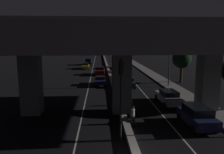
{
  "coord_description": "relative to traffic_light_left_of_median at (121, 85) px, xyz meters",
  "views": [
    {
      "loc": [
        -2.12,
        -10.57,
        6.81
      ],
      "look_at": [
        -0.22,
        21.47,
        1.52
      ],
      "focal_mm": 35.0,
      "sensor_mm": 36.0,
      "label": 1
    }
  ],
  "objects": [
    {
      "name": "lane_line_left_inner",
      "position": [
        -3.07,
        31.22,
        -3.88
      ],
      "size": [
        0.12,
        126.0,
        0.0
      ],
      "primitive_type": "cube",
      "color": "beige",
      "rests_on": "ground_plane"
    },
    {
      "name": "lane_line_right_inner",
      "position": [
        4.41,
        31.22,
        -3.88
      ],
      "size": [
        0.12,
        126.0,
        0.0
      ],
      "primitive_type": "cube",
      "color": "beige",
      "rests_on": "ground_plane"
    },
    {
      "name": "median_divider",
      "position": [
        0.67,
        31.22,
        -3.69
      ],
      "size": [
        0.54,
        126.0,
        0.38
      ],
      "primitive_type": "cube",
      "color": "gray",
      "rests_on": "ground_plane"
    },
    {
      "name": "sidewalk_right",
      "position": [
        9.4,
        24.22,
        -3.8
      ],
      "size": [
        2.46,
        126.0,
        0.16
      ],
      "primitive_type": "cube",
      "color": "slate",
      "rests_on": "ground_plane"
    },
    {
      "name": "elevated_overpass",
      "position": [
        0.67,
        6.06,
        2.89
      ],
      "size": [
        24.28,
        13.65,
        9.02
      ],
      "color": "slate",
      "rests_on": "ground_plane"
    },
    {
      "name": "traffic_light_left_of_median",
      "position": [
        0.0,
        0.0,
        0.0
      ],
      "size": [
        0.3,
        0.49,
        5.72
      ],
      "color": "black",
      "rests_on": "ground_plane"
    },
    {
      "name": "street_lamp",
      "position": [
        8.71,
        17.49,
        0.57
      ],
      "size": [
        2.05,
        0.32,
        7.5
      ],
      "color": "#2D2D30",
      "rests_on": "ground_plane"
    },
    {
      "name": "car_dark_blue_lead",
      "position": [
        6.38,
        1.99,
        -3.0
      ],
      "size": [
        2.08,
        4.17,
        1.69
      ],
      "rotation": [
        0.0,
        0.0,
        1.59
      ],
      "color": "#141938",
      "rests_on": "ground_plane"
    },
    {
      "name": "car_silver_second",
      "position": [
        6.07,
        8.4,
        -3.08
      ],
      "size": [
        1.98,
        4.82,
        1.55
      ],
      "rotation": [
        0.0,
        0.0,
        1.6
      ],
      "color": "gray",
      "rests_on": "ground_plane"
    },
    {
      "name": "car_dark_green_third",
      "position": [
        2.8,
        17.4,
        -3.15
      ],
      "size": [
        1.88,
        4.14,
        1.41
      ],
      "rotation": [
        0.0,
        0.0,
        1.59
      ],
      "color": "black",
      "rests_on": "ground_plane"
    },
    {
      "name": "car_white_fourth",
      "position": [
        2.54,
        24.07,
        -3.12
      ],
      "size": [
        1.87,
        4.8,
        1.48
      ],
      "rotation": [
        0.0,
        0.0,
        1.59
      ],
      "color": "silver",
      "rests_on": "ground_plane"
    },
    {
      "name": "car_white_fifth",
      "position": [
        2.72,
        31.08,
        -3.15
      ],
      "size": [
        1.88,
        4.58,
        1.43
      ],
      "rotation": [
        0.0,
        0.0,
        1.58
      ],
      "color": "silver",
      "rests_on": "ground_plane"
    },
    {
      "name": "car_dark_red_sixth",
      "position": [
        2.56,
        39.71,
        -2.98
      ],
      "size": [
        2.18,
        4.26,
        1.71
      ],
      "rotation": [
        0.0,
        0.0,
        1.61
      ],
      "color": "#591414",
      "rests_on": "ground_plane"
    },
    {
      "name": "car_dark_blue_lead_oncoming",
      "position": [
        -1.29,
        19.31,
        -3.16
      ],
      "size": [
        1.91,
        4.47,
        1.38
      ],
      "rotation": [
        0.0,
        0.0,
        -1.6
      ],
      "color": "#141938",
      "rests_on": "ground_plane"
    },
    {
      "name": "car_dark_red_second_oncoming",
      "position": [
        -1.31,
        29.94,
        -3.06
      ],
      "size": [
        2.19,
        4.47,
        1.6
      ],
      "rotation": [
        0.0,
        0.0,
        -1.61
      ],
      "color": "#591414",
      "rests_on": "ground_plane"
    },
    {
      "name": "car_taxi_yellow_third_oncoming",
      "position": [
        -4.83,
        39.87,
        -3.14
      ],
      "size": [
        1.87,
        4.55,
        1.44
      ],
      "rotation": [
        0.0,
        0.0,
        -1.56
      ],
      "color": "gold",
      "rests_on": "ground_plane"
    },
    {
      "name": "car_dark_blue_fourth_oncoming",
      "position": [
        -4.55,
        49.0,
        -2.9
      ],
      "size": [
        1.95,
        4.18,
        1.87
      ],
      "rotation": [
        0.0,
        0.0,
        -1.58
      ],
      "color": "#141938",
      "rests_on": "ground_plane"
    },
    {
      "name": "motorcycle_black_filtering_near",
      "position": [
        1.3,
        2.84,
        -3.23
      ],
      "size": [
        0.34,
        1.78,
        1.52
      ],
      "rotation": [
        0.0,
        0.0,
        1.64
      ],
      "color": "black",
      "rests_on": "ground_plane"
    },
    {
      "name": "motorcycle_white_filtering_mid",
      "position": [
        1.44,
        8.13,
        -3.26
      ],
      "size": [
        0.34,
        1.9,
        1.45
      ],
      "rotation": [
        0.0,
        0.0,
        1.51
      ],
      "color": "black",
      "rests_on": "ground_plane"
    },
    {
      "name": "pedestrian_on_sidewalk",
      "position": [
        10.05,
        8.71,
        -2.84
      ],
      "size": [
        0.33,
        0.33,
        1.74
      ],
      "color": "#2D261E",
      "rests_on": "sidewalk_right"
    },
    {
      "name": "roadside_tree_kerbside_mid",
      "position": [
        12.04,
        20.46,
        0.02
      ],
      "size": [
        3.08,
        3.08,
        5.49
      ],
      "color": "#2D2116",
      "rests_on": "ground_plane"
    }
  ]
}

